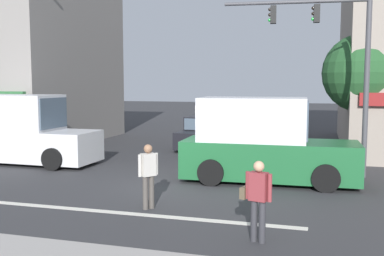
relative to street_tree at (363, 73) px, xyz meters
name	(u,v)px	position (x,y,z in m)	size (l,w,h in m)	color
ground_plane	(167,183)	(-6.33, -6.21, -3.61)	(120.00, 120.00, 0.00)	#333335
lane_marking_stripe	(121,213)	(-6.33, -9.71, -3.60)	(9.00, 0.24, 0.01)	silver
street_tree	(363,73)	(0.00, 0.00, 0.00)	(3.25, 3.25, 5.25)	#4C3823
utility_pole_near_left	(38,63)	(-13.96, -1.97, 0.51)	(1.40, 0.22, 7.93)	brown
traffic_light_mast	(337,54)	(-1.14, -3.65, 0.57)	(4.88, 0.59, 6.20)	#47474C
box_truck_approaching_near	(263,144)	(-3.39, -5.15, -2.36)	(5.66, 2.37, 2.75)	#1E6033
sedan_crossing_rightbound	(204,134)	(-7.10, 1.64, -2.90)	(2.10, 4.21, 1.58)	black
box_truck_crossing_leftbound	(24,132)	(-13.01, -4.37, -2.36)	(5.63, 2.30, 2.75)	silver
pedestrian_foreground_with_bag	(257,196)	(-2.82, -10.81, -2.66)	(0.67, 0.44, 1.67)	#333338
pedestrian_mid_crossing	(148,172)	(-5.82, -9.17, -2.66)	(0.40, 0.46, 1.67)	#4C4742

